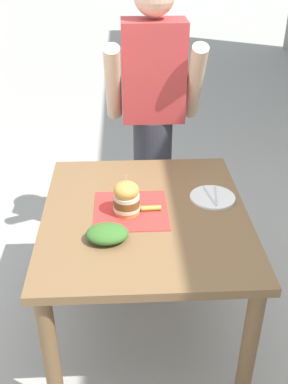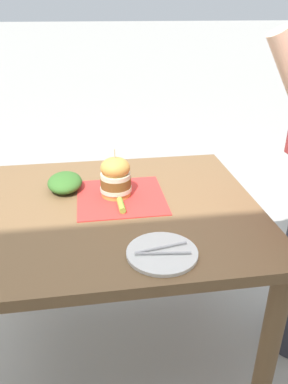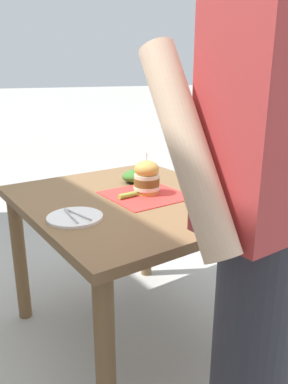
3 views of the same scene
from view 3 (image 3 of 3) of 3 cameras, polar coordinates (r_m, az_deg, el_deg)
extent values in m
plane|color=#ADAAA3|center=(2.09, -1.66, -20.77)|extent=(80.00, 80.00, 0.00)
cube|color=brown|center=(1.74, -1.87, -1.39)|extent=(0.95, 1.07, 0.04)
cylinder|color=brown|center=(2.46, 0.37, -5.04)|extent=(0.07, 0.07, 0.71)
cylinder|color=brown|center=(2.14, -18.41, -9.57)|extent=(0.07, 0.07, 0.71)
cylinder|color=brown|center=(1.85, 17.99, -14.08)|extent=(0.07, 0.07, 0.71)
cylinder|color=brown|center=(1.39, -5.87, -25.01)|extent=(0.07, 0.07, 0.71)
cube|color=red|center=(1.75, 0.22, -0.47)|extent=(0.34, 0.34, 0.00)
cylinder|color=gold|center=(1.78, 0.33, 0.17)|extent=(0.12, 0.12, 0.02)
cylinder|color=beige|center=(1.77, 0.33, 0.75)|extent=(0.12, 0.12, 0.02)
cylinder|color=brown|center=(1.76, 0.33, 1.62)|extent=(0.12, 0.12, 0.04)
cylinder|color=beige|center=(1.76, 0.33, 2.49)|extent=(0.12, 0.12, 0.02)
ellipsoid|color=gold|center=(1.75, 0.33, 3.53)|extent=(0.12, 0.12, 0.08)
cylinder|color=#D1B77F|center=(1.74, 0.34, 5.08)|extent=(0.00, 0.00, 0.05)
cylinder|color=#8EA83D|center=(1.71, -2.51, -0.50)|extent=(0.09, 0.03, 0.02)
cylinder|color=white|center=(1.50, -10.49, -3.82)|extent=(0.22, 0.22, 0.01)
cylinder|color=silver|center=(1.50, -9.99, -3.35)|extent=(0.04, 0.17, 0.01)
cylinder|color=silver|center=(1.49, -11.04, -3.57)|extent=(0.03, 0.17, 0.01)
ellipsoid|color=#386B28|center=(1.98, -0.92, 2.51)|extent=(0.18, 0.14, 0.07)
cylinder|color=#33333D|center=(1.30, 15.94, -23.88)|extent=(0.24, 0.24, 0.90)
cube|color=#B73838|center=(1.00, 19.43, 9.88)|extent=(0.36, 0.22, 0.56)
cylinder|color=beige|center=(0.87, 6.80, 6.51)|extent=(0.09, 0.34, 0.50)
camera|label=1|loc=(3.33, -18.96, 27.09)|focal=42.00mm
camera|label=2|loc=(1.53, -50.99, 16.70)|focal=35.00mm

